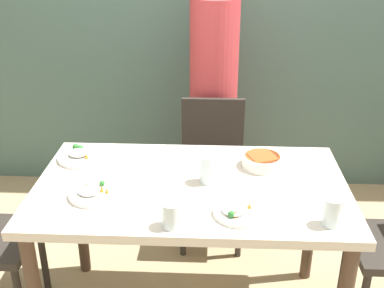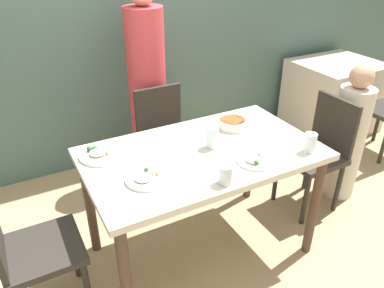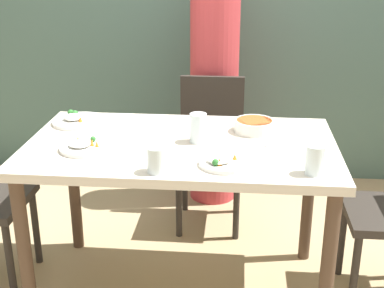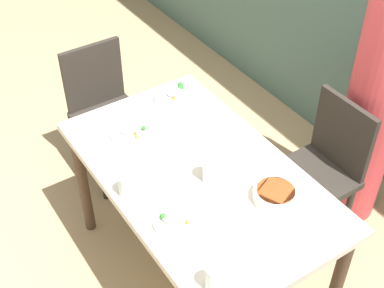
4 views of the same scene
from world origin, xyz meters
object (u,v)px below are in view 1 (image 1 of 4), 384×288
at_px(chair_adult_spot, 212,166).
at_px(glass_water_tall, 172,215).
at_px(plate_rice_adult, 95,193).
at_px(person_adult, 213,105).
at_px(bowl_curry, 262,161).

xyz_separation_m(chair_adult_spot, glass_water_tall, (-0.15, -1.08, 0.35)).
bearing_deg(plate_rice_adult, person_adult, 67.50).
relative_size(chair_adult_spot, plate_rice_adult, 3.88).
bearing_deg(person_adult, plate_rice_adult, -112.50).
height_order(person_adult, plate_rice_adult, person_adult).
distance_m(chair_adult_spot, bowl_curry, 0.69).
bearing_deg(glass_water_tall, chair_adult_spot, 82.21).
xyz_separation_m(chair_adult_spot, bowl_curry, (0.24, -0.56, 0.32)).
distance_m(bowl_curry, glass_water_tall, 0.64).
relative_size(person_adult, glass_water_tall, 15.77).
distance_m(chair_adult_spot, glass_water_tall, 1.14).
relative_size(chair_adult_spot, bowl_curry, 4.60).
distance_m(plate_rice_adult, glass_water_tall, 0.41).
height_order(chair_adult_spot, plate_rice_adult, chair_adult_spot).
bearing_deg(person_adult, bowl_curry, -75.14).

